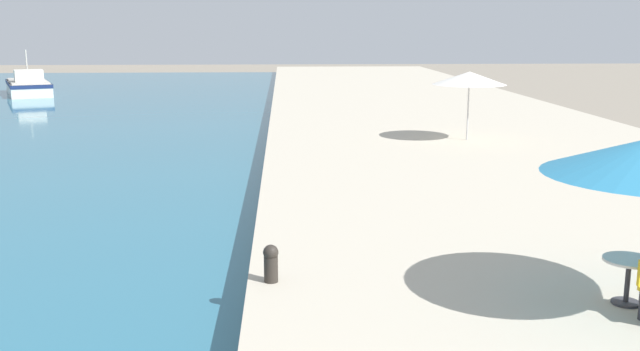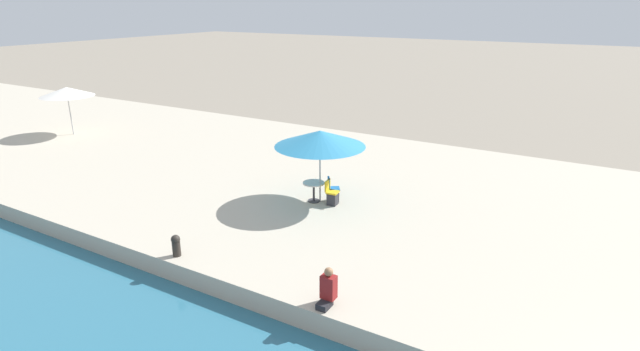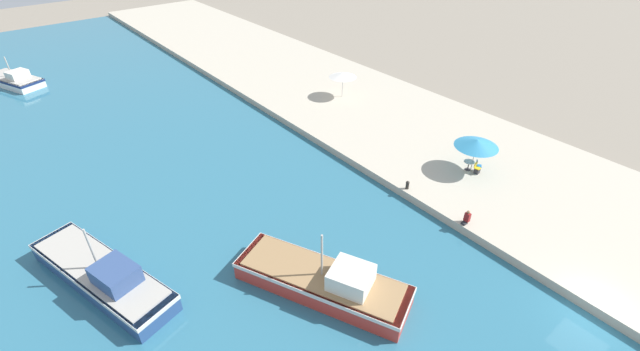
% 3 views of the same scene
% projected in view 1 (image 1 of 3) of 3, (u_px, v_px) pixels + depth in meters
% --- Properties ---
extents(quay_promenade, '(16.00, 90.00, 0.64)m').
position_uv_depth(quay_promenade, '(430.00, 121.00, 35.70)').
color(quay_promenade, '#BCB29E').
rests_on(quay_promenade, ground_plane).
extents(fishing_boat_far, '(5.45, 7.91, 3.28)m').
position_uv_depth(fishing_boat_far, '(28.00, 86.00, 52.66)').
color(fishing_boat_far, white).
rests_on(fishing_boat_far, water_basin).
extents(cafe_umbrella_white, '(2.80, 2.80, 2.62)m').
position_uv_depth(cafe_umbrella_white, '(469.00, 78.00, 27.06)').
color(cafe_umbrella_white, '#B7B7B7').
rests_on(cafe_umbrella_white, quay_promenade).
extents(cafe_table, '(0.80, 0.80, 0.74)m').
position_uv_depth(cafe_table, '(628.00, 271.00, 11.07)').
color(cafe_table, '#333338').
rests_on(cafe_table, quay_promenade).
extents(mooring_bollard, '(0.26, 0.26, 0.65)m').
position_uv_depth(mooring_bollard, '(271.00, 262.00, 12.08)').
color(mooring_bollard, '#2D2823').
rests_on(mooring_bollard, quay_promenade).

